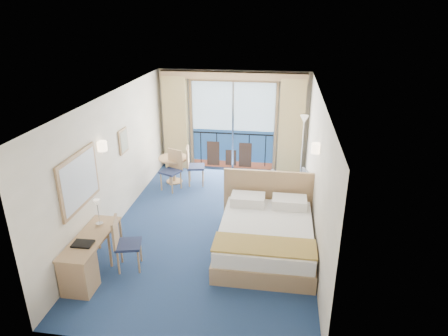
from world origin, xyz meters
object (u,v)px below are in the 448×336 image
bed (266,235)px  desk (82,267)px  floor_lamp (303,131)px  desk_chair (123,241)px  round_table (174,163)px  nightstand (300,203)px  armchair (292,188)px  table_chair_a (192,164)px  table_chair_b (173,167)px

bed → desk: size_ratio=1.52×
bed → floor_lamp: floor_lamp is taller
desk_chair → round_table: size_ratio=1.30×
nightstand → armchair: 0.53m
bed → desk_chair: bearing=-159.2°
bed → table_chair_a: size_ratio=2.26×
bed → floor_lamp: 3.66m
armchair → desk: (-3.35, -3.48, 0.00)m
desk_chair → table_chair_b: 3.30m
bed → armchair: (0.49, 2.01, 0.05)m
bed → floor_lamp: bearing=78.1°
bed → table_chair_a: 3.37m
armchair → floor_lamp: (0.24, 1.45, 0.92)m
floor_lamp → table_chair_a: size_ratio=1.74×
armchair → desk_chair: size_ratio=0.85×
floor_lamp → desk_chair: size_ratio=1.77×
desk → floor_lamp: bearing=53.9°
armchair → table_chair_a: table_chair_a is taller
desk → table_chair_b: table_chair_b is taller
desk → round_table: (0.37, 4.25, 0.13)m
bed → armchair: bed is taller
armchair → desk: bearing=28.3°
armchair → table_chair_b: 2.94m
armchair → desk_chair: bearing=27.6°
desk_chair → table_chair_a: size_ratio=0.99×
floor_lamp → desk_chair: (-3.11, -4.36, -0.75)m
desk_chair → floor_lamp: bearing=-49.2°
table_chair_a → table_chair_b: (-0.43, -0.32, 0.00)m
desk_chair → table_chair_b: (-0.03, 3.30, 0.01)m
nightstand → armchair: (-0.18, 0.48, 0.13)m
round_table → desk_chair: bearing=-88.2°
round_table → armchair: bearing=-14.5°
desk → round_table: size_ratio=1.95×
bed → round_table: size_ratio=2.97×
table_chair_a → table_chair_b: bearing=116.9°
table_chair_a → bed: bearing=-153.7°
round_table → nightstand: bearing=-21.6°
floor_lamp → table_chair_a: bearing=-164.7°
armchair → desk: 4.83m
nightstand → desk_chair: 3.91m
bed → table_chair_b: size_ratio=2.25×
desk → table_chair_a: size_ratio=1.48×
table_chair_a → desk_chair: bearing=163.9°
floor_lamp → table_chair_b: floor_lamp is taller
floor_lamp → table_chair_a: (-2.71, -0.74, -0.74)m
bed → table_chair_b: (-2.41, 2.40, 0.23)m
nightstand → floor_lamp: size_ratio=0.29×
nightstand → desk: 4.64m
round_table → table_chair_a: 0.51m
nightstand → table_chair_a: bearing=155.9°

